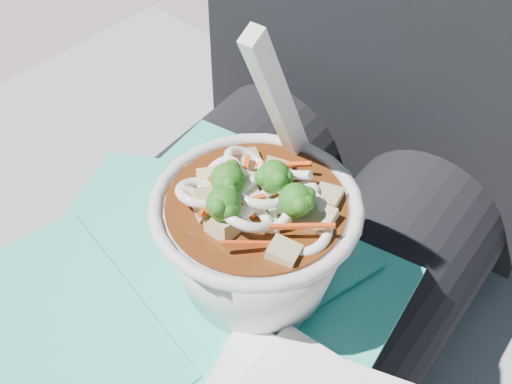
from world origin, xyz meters
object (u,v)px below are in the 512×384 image
Objects in this scene: udon_bowl at (256,231)px; person_body at (270,248)px; lap at (203,342)px; plastic_bag at (171,290)px.

person_body is at bearing 117.74° from udon_bowl.
lap is 0.49× the size of person_body.
lap is at bearing -154.68° from udon_bowl.
udon_bowl reaches higher than plastic_bag.
plastic_bag is (-0.01, -0.02, 0.08)m from lap.
udon_bowl is (0.05, 0.04, 0.06)m from plastic_bag.
person_body is 0.14m from udon_bowl.
person_body is 5.15× the size of udon_bowl.
plastic_bag is at bearing -110.89° from lap.
udon_bowl is at bearing 39.42° from plastic_bag.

